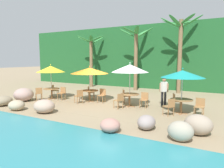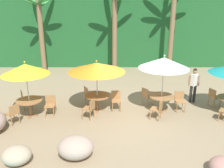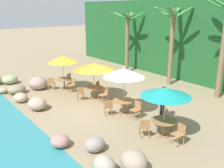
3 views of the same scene
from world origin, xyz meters
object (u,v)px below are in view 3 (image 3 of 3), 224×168
Objects in this scene: umbrella_yellow at (63,59)px; chair_orange_left at (80,92)px; umbrella_white at (124,73)px; chair_white_inland at (126,99)px; chair_teal_inland at (168,118)px; chair_orange_seaward at (104,94)px; palm_tree_nearest at (127,32)px; dining_table_yellow at (64,80)px; chair_teal_seaward at (179,133)px; chair_yellow_seaward at (72,84)px; umbrella_teal at (166,92)px; chair_orange_inland at (99,87)px; chair_white_left at (108,106)px; chair_yellow_left at (51,83)px; umbrella_orange at (94,67)px; dining_table_orange at (94,89)px; palm_tree_second at (172,32)px; waiter_in_white at (163,101)px; chair_yellow_inland at (70,79)px; dining_table_white at (124,102)px; chair_teal_left at (144,126)px; dining_table_teal at (164,123)px; chair_white_seaward at (136,109)px.

umbrella_yellow is 3.05m from chair_orange_left.
umbrella_white is at bearing 4.75° from umbrella_yellow.
chair_white_inland and chair_teal_inland have the same top height.
chair_orange_seaward is 8.27m from palm_tree_nearest.
chair_teal_seaward is at bearing 1.25° from dining_table_yellow.
umbrella_teal is (7.76, 0.11, 1.50)m from chair_yellow_seaward.
chair_white_left is at bearing -27.62° from chair_orange_inland.
palm_tree_nearest is at bearing 138.30° from chair_white_inland.
chair_white_inland is (5.12, 1.11, -0.10)m from dining_table_yellow.
chair_yellow_left is at bearing -174.45° from chair_teal_seaward.
dining_table_orange is (0.00, 0.00, -1.41)m from umbrella_orange.
chair_orange_seaward is 6.74m from palm_tree_second.
palm_tree_second is at bearing 60.91° from dining_table_yellow.
umbrella_white is (2.00, -0.20, 1.72)m from chair_orange_seaward.
waiter_in_white reaches higher than dining_table_orange.
umbrella_orange reaches higher than dining_table_yellow.
chair_white_inland is at bearing 131.57° from umbrella_white.
palm_tree_nearest reaches higher than chair_yellow_inland.
chair_orange_left is 3.61m from umbrella_white.
dining_table_white is (2.84, -0.06, -1.41)m from umbrella_orange.
umbrella_white is 2.96× the size of chair_teal_inland.
chair_orange_seaward is at bearing 9.42° from umbrella_orange.
chair_yellow_inland is 7.86m from palm_tree_second.
umbrella_teal is (6.01, 0.52, 1.50)m from chair_orange_left.
chair_orange_seaward is at bearing -176.02° from chair_teal_inland.
palm_tree_second is (4.82, -0.10, 0.29)m from palm_tree_nearest.
umbrella_white reaches higher than chair_teal_left.
umbrella_teal is at bearing -5.11° from chair_orange_seaward.
dining_table_yellow is 1.00× the size of dining_table_white.
chair_teal_inland is at bearing 6.86° from umbrella_yellow.
chair_yellow_left and chair_white_left have the same top height.
chair_teal_inland is at bearing 118.05° from dining_table_teal.
chair_yellow_left is at bearing -171.16° from chair_orange_left.
palm_tree_nearest is at bearing 148.88° from waiter_in_white.
dining_table_yellow is at bearing -119.09° from palm_tree_second.
palm_tree_nearest is (-6.27, 5.59, 2.93)m from chair_white_inland.
palm_tree_nearest is (-9.76, 6.46, 1.43)m from umbrella_teal.
chair_yellow_inland is 3.63m from umbrella_orange.
umbrella_teal is at bearing -3.11° from chair_yellow_inland.
chair_orange_seaward and chair_white_left have the same top height.
chair_orange_left is at bearing -175.07° from umbrella_teal.
chair_teal_seaward is at bearing 7.60° from chair_white_left.
palm_tree_nearest is at bearing 148.56° from chair_teal_seaward.
chair_white_inland is at bearing 159.81° from chair_white_seaward.
chair_orange_seaward is 0.17× the size of palm_tree_nearest.
dining_table_orange is 1.26× the size of chair_teal_seaward.
palm_tree_second reaches higher than dining_table_orange.
chair_teal_seaward is (9.87, 0.96, 0.00)m from chair_yellow_left.
chair_yellow_inland is 9.07m from dining_table_teal.
chair_teal_inland is (-1.26, 0.78, 0.00)m from chair_teal_seaward.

